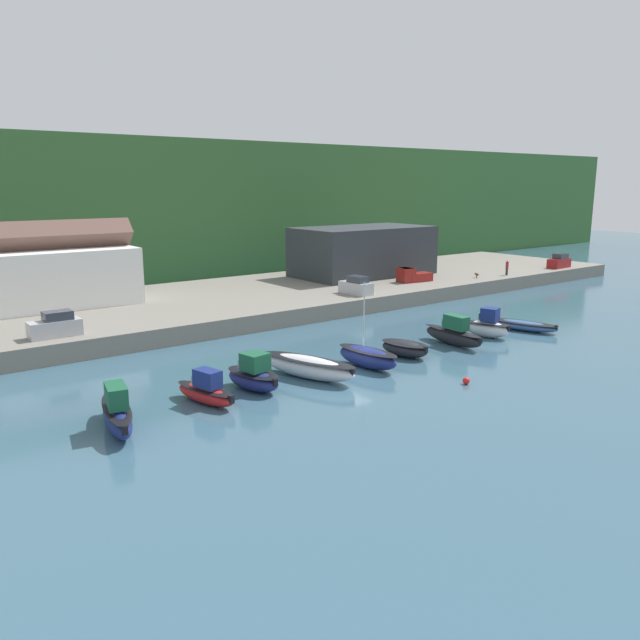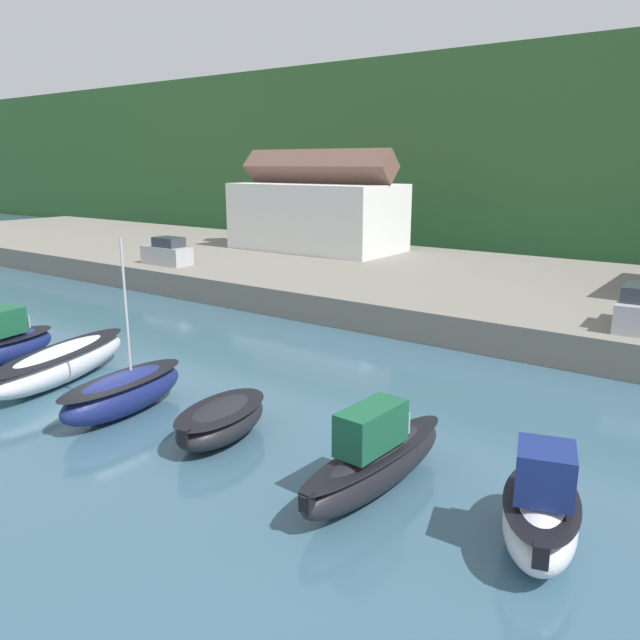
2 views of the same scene
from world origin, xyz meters
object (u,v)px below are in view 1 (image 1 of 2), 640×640
at_px(moored_boat_3, 309,367).
at_px(moored_boat_6, 453,334).
at_px(moored_boat_5, 405,348).
at_px(moored_boat_7, 488,326).
at_px(moored_boat_2, 254,376).
at_px(moored_boat_8, 523,325).
at_px(parked_car_1, 55,326).
at_px(moored_boat_1, 206,391).
at_px(moored_boat_4, 367,357).
at_px(parked_car_2, 559,262).
at_px(mooring_buoy_0, 466,381).
at_px(pickup_truck_0, 412,276).
at_px(dog_on_quay, 477,274).
at_px(parked_car_0, 356,286).
at_px(moored_boat_0, 117,413).
at_px(person_on_quay, 507,267).

bearing_deg(moored_boat_3, moored_boat_6, -17.93).
height_order(moored_boat_5, moored_boat_7, moored_boat_7).
xyz_separation_m(moored_boat_2, moored_boat_5, (14.93, -0.19, -0.30)).
bearing_deg(moored_boat_8, parked_car_1, 139.05).
relative_size(moored_boat_1, moored_boat_5, 1.16).
relative_size(moored_boat_4, parked_car_2, 1.59).
bearing_deg(moored_boat_7, moored_boat_3, 162.78).
xyz_separation_m(moored_boat_6, mooring_buoy_0, (-8.10, -8.30, -0.77)).
distance_m(pickup_truck_0, dog_on_quay, 10.10).
xyz_separation_m(parked_car_2, dog_on_quay, (-18.63, 0.81, -0.46)).
bearing_deg(moored_boat_6, moored_boat_2, -176.98).
xyz_separation_m(moored_boat_3, parked_car_0, (20.25, 18.23, 1.83)).
relative_size(moored_boat_2, moored_boat_3, 0.60).
bearing_deg(moored_boat_2, moored_boat_1, 177.28).
bearing_deg(moored_boat_1, moored_boat_3, -10.59).
height_order(moored_boat_1, parked_car_0, parked_car_0).
bearing_deg(moored_boat_6, moored_boat_7, 2.89).
bearing_deg(moored_boat_4, parked_car_0, 45.30).
relative_size(moored_boat_4, pickup_truck_0, 1.39).
relative_size(moored_boat_4, moored_boat_8, 0.94).
xyz_separation_m(moored_boat_4, pickup_truck_0, (26.84, 21.59, 1.73)).
bearing_deg(moored_boat_5, moored_boat_4, 176.11).
xyz_separation_m(moored_boat_6, pickup_truck_0, (15.76, 20.91, 1.58)).
xyz_separation_m(moored_boat_1, pickup_truck_0, (41.03, 21.33, 1.75)).
distance_m(moored_boat_7, dog_on_quay, 27.39).
relative_size(moored_boat_2, moored_boat_5, 1.07).
xyz_separation_m(parked_car_0, parked_car_2, (40.27, -1.00, 0.00)).
bearing_deg(parked_car_0, parked_car_1, 177.33).
bearing_deg(parked_car_1, parked_car_0, -89.64).
height_order(parked_car_1, pickup_truck_0, parked_car_1).
height_order(parked_car_1, dog_on_quay, parked_car_1).
xyz_separation_m(moored_boat_0, mooring_buoy_0, (23.56, -6.88, -0.82)).
xyz_separation_m(moored_boat_6, parked_car_1, (-30.04, 17.74, 1.67)).
height_order(moored_boat_0, moored_boat_8, moored_boat_0).
bearing_deg(moored_boat_3, moored_boat_5, -18.51).
relative_size(moored_boat_4, parked_car_0, 1.60).
relative_size(moored_boat_8, dog_on_quay, 8.30).
bearing_deg(moored_boat_2, moored_boat_0, 178.37).
xyz_separation_m(moored_boat_1, parked_car_0, (29.07, 18.63, 1.85)).
distance_m(moored_boat_3, mooring_buoy_0, 11.78).
distance_m(moored_boat_2, moored_boat_4, 10.20).
bearing_deg(moored_boat_7, moored_boat_1, 163.54).
xyz_separation_m(moored_boat_0, parked_car_0, (35.46, 19.63, 1.63)).
xyz_separation_m(moored_boat_4, mooring_buoy_0, (2.98, -7.63, -0.62)).
bearing_deg(moored_boat_0, dog_on_quay, 30.61).
relative_size(parked_car_1, person_on_quay, 1.97).
height_order(person_on_quay, mooring_buoy_0, person_on_quay).
height_order(moored_boat_6, parked_car_1, parked_car_1).
relative_size(moored_boat_0, parked_car_2, 1.59).
xyz_separation_m(parked_car_1, mooring_buoy_0, (21.94, -26.05, -2.44)).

